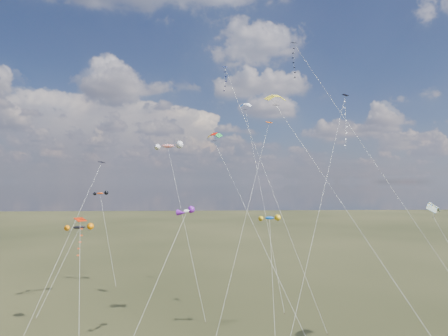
{
  "coord_description": "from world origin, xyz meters",
  "views": [
    {
      "loc": [
        -3.1,
        -37.91,
        17.04
      ],
      "look_at": [
        0.0,
        18.0,
        19.0
      ],
      "focal_mm": 32.0,
      "sensor_mm": 36.0,
      "label": 1
    }
  ],
  "objects": [
    {
      "name": "diamond_black_high",
      "position": [
        11.66,
        18.24,
        32.44
      ],
      "size": [
        16.77,
        20.24,
        37.78
      ],
      "color": "black",
      "rests_on": "ground"
    },
    {
      "name": "novelty_orange_black",
      "position": [
        -21.83,
        36.71,
        14.87
      ],
      "size": [
        6.46,
        9.66,
        15.39
      ],
      "color": "#DD4413",
      "rests_on": "ground"
    },
    {
      "name": "diamond_red_low",
      "position": [
        -16.89,
        8.31,
        10.32
      ],
      "size": [
        3.5,
        9.7,
        12.94
      ],
      "color": "#B41A00",
      "rests_on": "ground"
    },
    {
      "name": "diamond_black_mid",
      "position": [
        -17.83,
        11.47,
        13.7
      ],
      "size": [
        5.71,
        12.83,
        19.77
      ],
      "color": "black",
      "rests_on": "ground"
    },
    {
      "name": "diamond_navy_right",
      "position": [
        12.94,
        6.43,
        22.87
      ],
      "size": [
        11.02,
        13.53,
        27.23
      ],
      "color": "#10134D",
      "rests_on": "ground"
    },
    {
      "name": "novelty_redwhite_stripe",
      "position": [
        -8.29,
        23.25,
        22.49
      ],
      "size": [
        7.75,
        13.24,
        23.25
      ],
      "color": "red",
      "rests_on": "ground"
    },
    {
      "name": "parafoil_tricolor",
      "position": [
        -1.43,
        14.33,
        23.18
      ],
      "size": [
        10.39,
        17.87,
        23.9
      ],
      "color": "yellow",
      "rests_on": "ground"
    },
    {
      "name": "parafoil_yellow",
      "position": [
        4.99,
        4.77,
        26.28
      ],
      "size": [
        12.44,
        19.36,
        27.02
      ],
      "color": "yellow",
      "rests_on": "ground"
    },
    {
      "name": "diamond_navy_tall",
      "position": [
        1.28,
        20.66,
        29.79
      ],
      "size": [
        11.09,
        15.96,
        34.72
      ],
      "color": "#0B1953",
      "rests_on": "ground"
    },
    {
      "name": "parafoil_striped",
      "position": [
        19.28,
        -0.48,
        14.75
      ],
      "size": [
        2.98,
        12.89,
        15.44
      ],
      "color": "gold",
      "rests_on": "ground"
    },
    {
      "name": "parafoil_blue_white",
      "position": [
        5.54,
        40.44,
        32.31
      ],
      "size": [
        3.46,
        28.01,
        33.15
      ],
      "color": "blue",
      "rests_on": "ground"
    },
    {
      "name": "novelty_blue_yellow",
      "position": [
        4.32,
        5.58,
        13.0
      ],
      "size": [
        2.0,
        8.93,
        13.45
      ],
      "color": "#0B47AC",
      "rests_on": "ground"
    },
    {
      "name": "novelty_white_purple",
      "position": [
        -4.71,
        2.9,
        14.01
      ],
      "size": [
        6.8,
        8.74,
        14.51
      ],
      "color": "silver",
      "rests_on": "ground"
    },
    {
      "name": "diamond_orange_center",
      "position": [
        4.5,
        16.87,
        18.58
      ],
      "size": [
        9.46,
        17.85,
        26.26
      ],
      "color": "#CF4800",
      "rests_on": "ground"
    },
    {
      "name": "novelty_black_orange",
      "position": [
        -21.07,
        21.79,
        10.38
      ],
      "size": [
        4.53,
        9.61,
        10.92
      ],
      "color": "black",
      "rests_on": "ground"
    }
  ]
}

